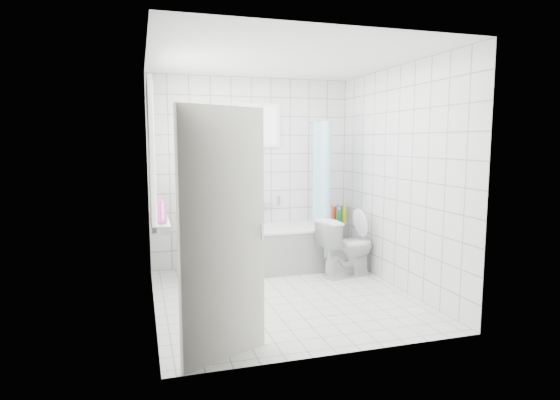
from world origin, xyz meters
name	(u,v)px	position (x,y,z in m)	size (l,w,h in m)	color
ground	(283,297)	(0.00, 0.00, 0.00)	(3.00, 3.00, 0.00)	white
ceiling	(284,58)	(0.00, 0.00, 2.60)	(3.00, 3.00, 0.00)	white
wall_back	(252,173)	(0.00, 1.50, 1.30)	(2.80, 0.02, 2.60)	white
wall_front	(340,197)	(0.00, -1.50, 1.30)	(2.80, 0.02, 2.60)	white
wall_left	(150,185)	(-1.40, 0.00, 1.30)	(0.02, 3.00, 2.60)	white
wall_right	(397,178)	(1.40, 0.00, 1.30)	(0.02, 3.00, 2.60)	white
window_left	(153,154)	(-1.35, 0.30, 1.60)	(0.01, 0.90, 1.40)	white
window_back	(259,125)	(0.10, 1.46, 1.95)	(0.50, 0.01, 0.50)	white
window_sill	(160,222)	(-1.31, 0.30, 0.86)	(0.18, 1.02, 0.08)	white
door	(224,236)	(-0.89, -1.30, 1.00)	(0.04, 0.80, 2.00)	silver
bathtub	(266,249)	(0.09, 1.12, 0.29)	(1.65, 0.77, 0.58)	white
partition_wall	(199,219)	(-0.80, 1.07, 0.75)	(0.15, 0.85, 1.50)	white
tiled_ledge	(338,241)	(1.27, 1.38, 0.28)	(0.40, 0.24, 0.55)	white
toilet	(347,247)	(1.03, 0.56, 0.38)	(0.42, 0.74, 0.76)	white
curtain_rod	(320,121)	(0.86, 1.10, 2.00)	(0.02, 0.02, 0.80)	silver
shower_curtain	(323,189)	(0.86, 0.97, 1.10)	(0.14, 0.48, 1.78)	#54C3F7
tub_faucet	(266,204)	(0.19, 1.46, 0.85)	(0.18, 0.06, 0.06)	silver
sill_bottles	(161,210)	(-1.30, 0.18, 1.01)	(0.14, 0.72, 0.28)	#B75BB2
ledge_bottles	(340,215)	(1.28, 1.35, 0.67)	(0.18, 0.19, 0.25)	blue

